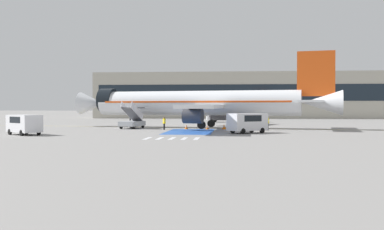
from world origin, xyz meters
name	(u,v)px	position (x,y,z in m)	size (l,w,h in m)	color
ground_plane	(204,128)	(0.00, 0.00, 0.00)	(600.00, 600.00, 0.00)	gray
apron_leadline_yellow	(196,128)	(-1.08, -0.95, 0.00)	(0.20, 74.01, 0.01)	gold
apron_stand_patch_blue	(190,132)	(-1.08, -11.12, 0.00)	(5.70, 12.83, 0.01)	#2856A8
apron_walkway_bar_0	(148,138)	(-4.08, -23.35, 0.00)	(0.44, 3.60, 0.01)	silver
apron_walkway_bar_1	(160,138)	(-2.88, -23.35, 0.00)	(0.44, 3.60, 0.01)	silver
apron_walkway_bar_2	(172,138)	(-1.68, -23.35, 0.00)	(0.44, 3.60, 0.01)	silver
apron_walkway_bar_3	(184,138)	(-0.48, -23.35, 0.00)	(0.44, 3.60, 0.01)	silver
apron_walkway_bar_4	(197,139)	(0.72, -23.35, 0.00)	(0.44, 3.60, 0.01)	silver
airliner	(201,103)	(-0.36, -1.10, 3.61)	(39.30, 36.10, 10.68)	silver
boarding_stairs_forward	(132,122)	(-10.01, -3.65, 0.97)	(3.07, 5.50, 3.85)	#ADB2BA
fuel_tanker	(233,113)	(4.33, 24.50, 1.82)	(10.52, 3.98, 3.59)	#38383D
service_van_0	(24,123)	(-18.51, -19.31, 1.31)	(4.84, 4.45, 2.20)	silver
service_van_1	(247,121)	(5.92, -13.84, 1.37)	(4.90, 4.42, 2.30)	silver
ground_crew_0	(267,122)	(8.73, -7.40, 1.09)	(0.47, 0.32, 1.87)	black
ground_crew_1	(164,122)	(-4.92, -6.98, 0.99)	(0.44, 0.48, 1.72)	black
traffic_cone_0	(186,127)	(-2.13, -5.00, 0.29)	(0.53, 0.53, 0.59)	orange
traffic_cone_1	(224,127)	(3.04, -5.00, 0.34)	(0.60, 0.60, 0.67)	orange
traffic_cone_2	(207,127)	(0.80, -5.50, 0.27)	(0.49, 0.49, 0.54)	orange
terminal_building	(249,96)	(8.80, 57.24, 6.18)	(83.96, 12.10, 12.35)	#B2AD9E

